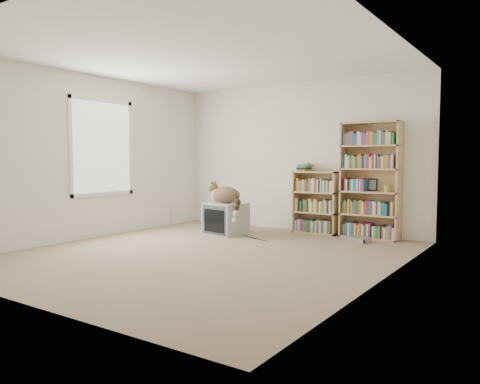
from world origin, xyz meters
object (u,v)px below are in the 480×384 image
Objects in this scene: crt_tv at (226,219)px; dvd_player at (358,239)px; bookcase_short at (317,204)px; cat at (227,197)px; bookcase_tall at (371,183)px.

dvd_player is at bearing 22.50° from crt_tv.
bookcase_short is 1.06m from dvd_player.
dvd_player is (1.98, 0.54, -0.57)m from cat.
bookcase_short reaches higher than cat.
bookcase_tall is (2.05, 0.93, 0.59)m from crt_tv.
bookcase_tall is 1.75× the size of bookcase_short.
bookcase_short is at bearing 47.30° from crt_tv.
bookcase_short is (1.16, 0.93, 0.22)m from crt_tv.
crt_tv is 0.88× the size of cat.
crt_tv reaches higher than dvd_player.
cat is (0.05, -0.04, 0.35)m from crt_tv.
crt_tv is 1.50m from bookcase_short.
bookcase_short is (1.12, 0.97, -0.13)m from cat.
dvd_player is (0.86, -0.43, -0.44)m from bookcase_short.
bookcase_tall is 0.97m from bookcase_short.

